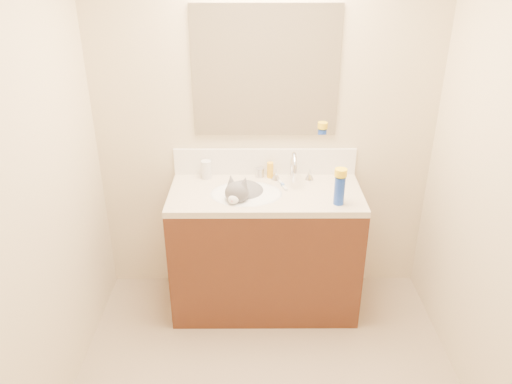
{
  "coord_description": "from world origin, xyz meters",
  "views": [
    {
      "loc": [
        -0.07,
        -1.81,
        2.23
      ],
      "look_at": [
        -0.06,
        0.92,
        0.88
      ],
      "focal_mm": 35.0,
      "sensor_mm": 36.0,
      "label": 1
    }
  ],
  "objects_px": {
    "basin": "(246,204)",
    "spray_can": "(339,191)",
    "amber_bottle": "(270,170)",
    "silver_jar": "(260,173)",
    "vanity_cabinet": "(265,252)",
    "cat": "(244,197)",
    "faucet": "(293,170)",
    "pill_bottle": "(206,170)"
  },
  "relations": [
    {
      "from": "cat",
      "to": "faucet",
      "type": "bearing_deg",
      "value": 43.77
    },
    {
      "from": "silver_jar",
      "to": "vanity_cabinet",
      "type": "bearing_deg",
      "value": -81.28
    },
    {
      "from": "pill_bottle",
      "to": "silver_jar",
      "type": "distance_m",
      "value": 0.35
    },
    {
      "from": "cat",
      "to": "amber_bottle",
      "type": "relative_size",
      "value": 3.94
    },
    {
      "from": "amber_bottle",
      "to": "silver_jar",
      "type": "bearing_deg",
      "value": 173.86
    },
    {
      "from": "amber_bottle",
      "to": "spray_can",
      "type": "height_order",
      "value": "spray_can"
    },
    {
      "from": "pill_bottle",
      "to": "spray_can",
      "type": "relative_size",
      "value": 0.7
    },
    {
      "from": "silver_jar",
      "to": "spray_can",
      "type": "distance_m",
      "value": 0.6
    },
    {
      "from": "pill_bottle",
      "to": "basin",
      "type": "bearing_deg",
      "value": -41.29
    },
    {
      "from": "vanity_cabinet",
      "to": "cat",
      "type": "bearing_deg",
      "value": -175.83
    },
    {
      "from": "faucet",
      "to": "spray_can",
      "type": "xyz_separation_m",
      "value": [
        0.25,
        -0.3,
        -0.0
      ]
    },
    {
      "from": "basin",
      "to": "cat",
      "type": "height_order",
      "value": "cat"
    },
    {
      "from": "cat",
      "to": "spray_can",
      "type": "height_order",
      "value": "spray_can"
    },
    {
      "from": "vanity_cabinet",
      "to": "silver_jar",
      "type": "distance_m",
      "value": 0.53
    },
    {
      "from": "amber_bottle",
      "to": "spray_can",
      "type": "relative_size",
      "value": 0.61
    },
    {
      "from": "cat",
      "to": "pill_bottle",
      "type": "distance_m",
      "value": 0.34
    },
    {
      "from": "faucet",
      "to": "amber_bottle",
      "type": "relative_size",
      "value": 2.67
    },
    {
      "from": "spray_can",
      "to": "silver_jar",
      "type": "bearing_deg",
      "value": 140.15
    },
    {
      "from": "pill_bottle",
      "to": "spray_can",
      "type": "distance_m",
      "value": 0.89
    },
    {
      "from": "faucet",
      "to": "pill_bottle",
      "type": "bearing_deg",
      "value": 173.49
    },
    {
      "from": "vanity_cabinet",
      "to": "spray_can",
      "type": "relative_size",
      "value": 7.0
    },
    {
      "from": "basin",
      "to": "faucet",
      "type": "height_order",
      "value": "faucet"
    },
    {
      "from": "pill_bottle",
      "to": "amber_bottle",
      "type": "xyz_separation_m",
      "value": [
        0.42,
        0.01,
        -0.01
      ]
    },
    {
      "from": "amber_bottle",
      "to": "cat",
      "type": "bearing_deg",
      "value": -127.8
    },
    {
      "from": "faucet",
      "to": "spray_can",
      "type": "relative_size",
      "value": 1.63
    },
    {
      "from": "basin",
      "to": "cat",
      "type": "distance_m",
      "value": 0.04
    },
    {
      "from": "pill_bottle",
      "to": "silver_jar",
      "type": "relative_size",
      "value": 1.98
    },
    {
      "from": "vanity_cabinet",
      "to": "amber_bottle",
      "type": "bearing_deg",
      "value": 80.78
    },
    {
      "from": "faucet",
      "to": "silver_jar",
      "type": "relative_size",
      "value": 4.59
    },
    {
      "from": "basin",
      "to": "faucet",
      "type": "relative_size",
      "value": 1.61
    },
    {
      "from": "faucet",
      "to": "pill_bottle",
      "type": "relative_size",
      "value": 2.32
    },
    {
      "from": "cat",
      "to": "vanity_cabinet",
      "type": "bearing_deg",
      "value": 23.03
    },
    {
      "from": "silver_jar",
      "to": "cat",
      "type": "bearing_deg",
      "value": -114.43
    },
    {
      "from": "faucet",
      "to": "amber_bottle",
      "type": "xyz_separation_m",
      "value": [
        -0.15,
        0.07,
        -0.03
      ]
    },
    {
      "from": "cat",
      "to": "amber_bottle",
      "type": "height_order",
      "value": "cat"
    },
    {
      "from": "pill_bottle",
      "to": "cat",
      "type": "bearing_deg",
      "value": -40.58
    },
    {
      "from": "vanity_cabinet",
      "to": "basin",
      "type": "relative_size",
      "value": 2.67
    },
    {
      "from": "basin",
      "to": "pill_bottle",
      "type": "xyz_separation_m",
      "value": [
        -0.26,
        0.23,
        0.13
      ]
    },
    {
      "from": "silver_jar",
      "to": "faucet",
      "type": "bearing_deg",
      "value": -20.67
    },
    {
      "from": "basin",
      "to": "spray_can",
      "type": "height_order",
      "value": "spray_can"
    },
    {
      "from": "vanity_cabinet",
      "to": "amber_bottle",
      "type": "distance_m",
      "value": 0.55
    },
    {
      "from": "basin",
      "to": "pill_bottle",
      "type": "height_order",
      "value": "pill_bottle"
    }
  ]
}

